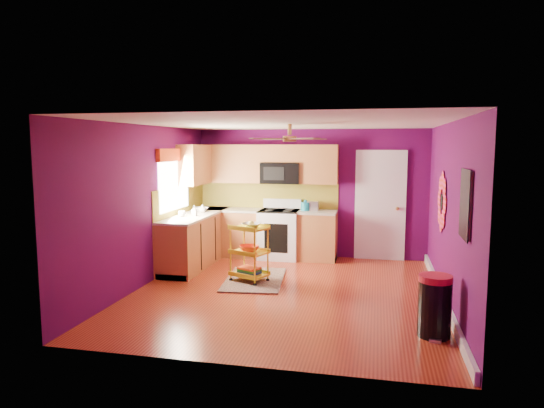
# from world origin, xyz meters

# --- Properties ---
(ground) EXTENTS (5.00, 5.00, 0.00)m
(ground) POSITION_xyz_m (0.00, 0.00, 0.00)
(ground) COLOR maroon
(ground) RESTS_ON ground
(room_envelope) EXTENTS (4.54, 5.04, 2.52)m
(room_envelope) POSITION_xyz_m (0.03, 0.00, 1.63)
(room_envelope) COLOR #4E0847
(room_envelope) RESTS_ON ground
(lower_cabinets) EXTENTS (2.81, 2.31, 0.94)m
(lower_cabinets) POSITION_xyz_m (-1.35, 1.82, 0.43)
(lower_cabinets) COLOR #975629
(lower_cabinets) RESTS_ON ground
(electric_range) EXTENTS (0.76, 0.66, 1.13)m
(electric_range) POSITION_xyz_m (-0.55, 2.17, 0.48)
(electric_range) COLOR white
(electric_range) RESTS_ON ground
(upper_cabinetry) EXTENTS (2.80, 2.30, 1.26)m
(upper_cabinetry) POSITION_xyz_m (-1.24, 2.17, 1.80)
(upper_cabinetry) COLOR #975629
(upper_cabinetry) RESTS_ON ground
(left_window) EXTENTS (0.08, 1.35, 1.08)m
(left_window) POSITION_xyz_m (-2.22, 1.05, 1.74)
(left_window) COLOR white
(left_window) RESTS_ON ground
(panel_door) EXTENTS (0.95, 0.11, 2.15)m
(panel_door) POSITION_xyz_m (1.35, 2.47, 1.02)
(panel_door) COLOR white
(panel_door) RESTS_ON ground
(right_wall_art) EXTENTS (0.04, 2.74, 1.04)m
(right_wall_art) POSITION_xyz_m (2.23, -0.34, 1.44)
(right_wall_art) COLOR black
(right_wall_art) RESTS_ON ground
(ceiling_fan) EXTENTS (1.01, 1.01, 0.26)m
(ceiling_fan) POSITION_xyz_m (0.00, 0.20, 2.29)
(ceiling_fan) COLOR #BF8C3F
(ceiling_fan) RESTS_ON ground
(shag_rug) EXTENTS (1.06, 1.57, 0.02)m
(shag_rug) POSITION_xyz_m (-0.63, 0.53, 0.01)
(shag_rug) COLOR black
(shag_rug) RESTS_ON ground
(rolling_cart) EXTENTS (0.67, 0.59, 1.00)m
(rolling_cart) POSITION_xyz_m (-0.68, 0.42, 0.51)
(rolling_cart) COLOR yellow
(rolling_cart) RESTS_ON ground
(trash_can) EXTENTS (0.44, 0.45, 0.72)m
(trash_can) POSITION_xyz_m (1.96, -1.29, 0.36)
(trash_can) COLOR black
(trash_can) RESTS_ON ground
(teal_kettle) EXTENTS (0.18, 0.18, 0.21)m
(teal_kettle) POSITION_xyz_m (-0.05, 2.24, 1.02)
(teal_kettle) COLOR teal
(teal_kettle) RESTS_ON lower_cabinets
(toaster) EXTENTS (0.22, 0.15, 0.18)m
(toaster) POSITION_xyz_m (0.08, 2.28, 1.03)
(toaster) COLOR beige
(toaster) RESTS_ON lower_cabinets
(soap_bottle_a) EXTENTS (0.08, 0.08, 0.18)m
(soap_bottle_a) POSITION_xyz_m (-1.88, 1.10, 1.03)
(soap_bottle_a) COLOR #EA3F72
(soap_bottle_a) RESTS_ON lower_cabinets
(soap_bottle_b) EXTENTS (0.12, 0.12, 0.15)m
(soap_bottle_b) POSITION_xyz_m (-1.89, 1.55, 1.02)
(soap_bottle_b) COLOR white
(soap_bottle_b) RESTS_ON lower_cabinets
(counter_dish) EXTENTS (0.28, 0.28, 0.07)m
(counter_dish) POSITION_xyz_m (-2.00, 1.74, 0.97)
(counter_dish) COLOR white
(counter_dish) RESTS_ON lower_cabinets
(counter_cup) EXTENTS (0.13, 0.13, 0.10)m
(counter_cup) POSITION_xyz_m (-2.06, 0.98, 0.99)
(counter_cup) COLOR white
(counter_cup) RESTS_ON lower_cabinets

